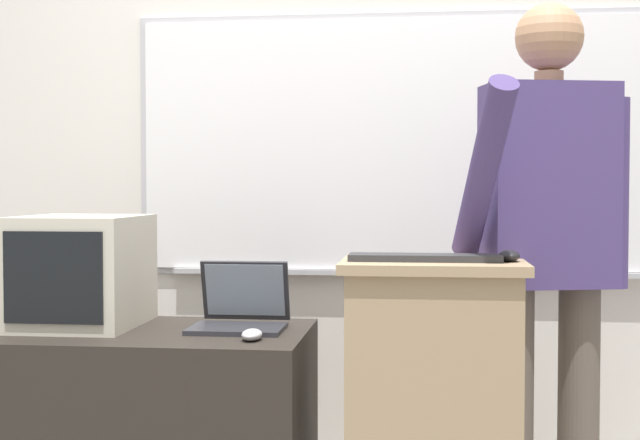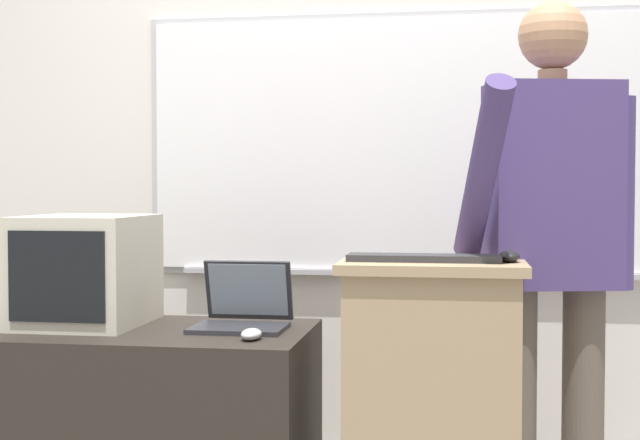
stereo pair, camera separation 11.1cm
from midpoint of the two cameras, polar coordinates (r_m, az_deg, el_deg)
name	(u,v)px [view 1 (the left image)]	position (r m, az deg, el deg)	size (l,w,h in m)	color
back_wall	(362,118)	(3.62, 1.82, 6.55)	(6.40, 0.17, 2.89)	silver
lectern_podium	(432,415)	(2.74, 6.03, -12.34)	(0.54, 0.44, 0.94)	tan
side_desk	(155,439)	(2.99, -11.57, -13.59)	(0.98, 0.61, 0.70)	#28231E
person_presenter	(548,237)	(2.87, 13.30, -1.08)	(0.56, 0.61, 1.73)	brown
laptop	(241,310)	(2.91, -6.18, -5.78)	(0.30, 0.28, 0.21)	#28282D
wireless_keyboard	(425,258)	(2.61, 5.52, -2.41)	(0.44, 0.12, 0.02)	#2D2D30
computer_mouse_by_laptop	(252,335)	(2.68, -5.58, -7.32)	(0.06, 0.10, 0.03)	#BCBCC1
computer_mouse_by_keyboard	(510,256)	(2.63, 10.86, -2.26)	(0.06, 0.10, 0.03)	black
crt_monitor	(81,271)	(3.04, -16.08, -3.15)	(0.38, 0.45, 0.36)	beige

